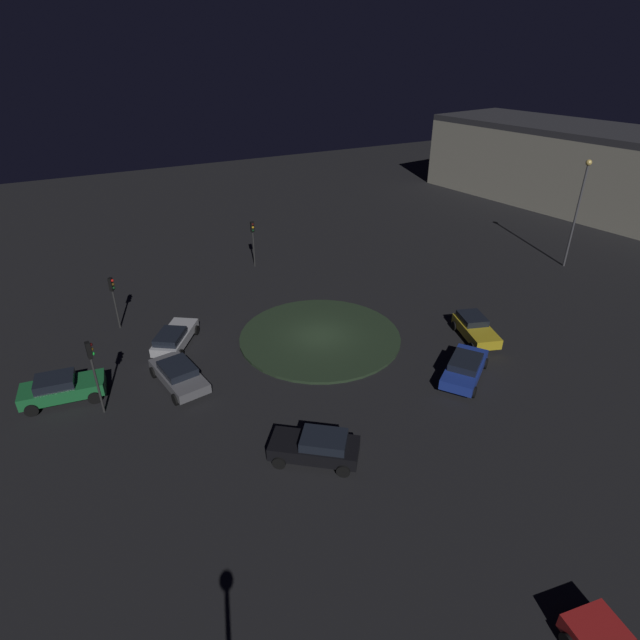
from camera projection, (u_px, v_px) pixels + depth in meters
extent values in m
plane|color=black|center=(320.00, 338.00, 34.83)|extent=(115.75, 115.75, 0.00)
cylinder|color=#263823|center=(320.00, 336.00, 34.79)|extent=(10.87, 10.87, 0.17)
cube|color=slate|center=(179.00, 376.00, 29.81)|extent=(2.60, 4.79, 0.55)
cube|color=black|center=(177.00, 368.00, 29.61)|extent=(2.00, 2.45, 0.43)
cylinder|color=black|center=(153.00, 372.00, 30.59)|extent=(0.33, 0.71, 0.69)
cylinder|color=black|center=(183.00, 362.00, 31.59)|extent=(0.33, 0.71, 0.69)
cylinder|color=black|center=(176.00, 399.00, 28.30)|extent=(0.33, 0.71, 0.69)
cylinder|color=black|center=(207.00, 387.00, 29.30)|extent=(0.33, 0.71, 0.69)
cube|color=silver|center=(175.00, 337.00, 33.66)|extent=(3.83, 4.51, 0.58)
cube|color=black|center=(170.00, 337.00, 32.73)|extent=(2.46, 2.63, 0.44)
cylinder|color=black|center=(172.00, 329.00, 35.23)|extent=(0.55, 0.67, 0.66)
cylinder|color=black|center=(196.00, 330.00, 35.05)|extent=(0.55, 0.67, 0.66)
cylinder|color=black|center=(154.00, 353.00, 32.54)|extent=(0.55, 0.67, 0.66)
cylinder|color=black|center=(180.00, 354.00, 32.37)|extent=(0.55, 0.67, 0.66)
cylinder|color=black|center=(611.00, 625.00, 17.42)|extent=(0.32, 0.68, 0.65)
cube|color=#1E38A5|center=(465.00, 369.00, 30.41)|extent=(4.77, 4.14, 0.59)
cube|color=black|center=(466.00, 362.00, 30.16)|extent=(2.73, 2.60, 0.42)
cylinder|color=black|center=(474.00, 392.00, 28.90)|extent=(0.67, 0.56, 0.66)
cylinder|color=black|center=(441.00, 383.00, 29.64)|extent=(0.67, 0.56, 0.66)
cylinder|color=black|center=(485.00, 363.00, 31.46)|extent=(0.67, 0.56, 0.66)
cylinder|color=black|center=(455.00, 356.00, 32.20)|extent=(0.67, 0.56, 0.66)
cube|color=black|center=(314.00, 448.00, 24.47)|extent=(4.43, 3.98, 0.67)
cube|color=black|center=(324.00, 440.00, 24.13)|extent=(2.64, 2.54, 0.47)
cylinder|color=black|center=(279.00, 463.00, 24.10)|extent=(0.65, 0.57, 0.65)
cylinder|color=black|center=(288.00, 437.00, 25.63)|extent=(0.65, 0.57, 0.65)
cylinder|color=black|center=(343.00, 471.00, 23.64)|extent=(0.65, 0.57, 0.65)
cylinder|color=black|center=(348.00, 445.00, 25.17)|extent=(0.65, 0.57, 0.65)
cube|color=gold|center=(476.00, 331.00, 34.33)|extent=(2.89, 4.35, 0.67)
cube|color=black|center=(472.00, 318.00, 34.73)|extent=(2.07, 2.34, 0.42)
cylinder|color=black|center=(498.00, 345.00, 33.37)|extent=(0.41, 0.68, 0.64)
cylinder|color=black|center=(472.00, 347.00, 33.11)|extent=(0.41, 0.68, 0.64)
cylinder|color=black|center=(478.00, 324.00, 35.87)|extent=(0.41, 0.68, 0.64)
cylinder|color=black|center=(454.00, 326.00, 35.60)|extent=(0.41, 0.68, 0.64)
cube|color=#1E7238|center=(63.00, 389.00, 28.50)|extent=(4.58, 2.34, 0.71)
cube|color=black|center=(54.00, 381.00, 28.12)|extent=(2.20, 1.83, 0.50)
cylinder|color=black|center=(95.00, 380.00, 29.89)|extent=(0.74, 0.31, 0.71)
cylinder|color=black|center=(95.00, 398.00, 28.41)|extent=(0.74, 0.31, 0.71)
cylinder|color=black|center=(35.00, 391.00, 28.93)|extent=(0.74, 0.31, 0.71)
cylinder|color=black|center=(31.00, 410.00, 27.45)|extent=(0.74, 0.31, 0.71)
cylinder|color=#2D2D2D|center=(254.00, 249.00, 45.05)|extent=(0.12, 0.12, 3.17)
cube|color=black|center=(252.00, 227.00, 44.07)|extent=(0.31, 0.23, 0.90)
sphere|color=#3F0C0C|center=(253.00, 224.00, 43.83)|extent=(0.20, 0.20, 0.20)
sphere|color=yellow|center=(253.00, 227.00, 43.96)|extent=(0.20, 0.20, 0.20)
sphere|color=#0F3819|center=(253.00, 230.00, 44.09)|extent=(0.20, 0.20, 0.20)
cylinder|color=#2D2D2D|center=(116.00, 309.00, 35.35)|extent=(0.12, 0.12, 2.89)
cube|color=black|center=(111.00, 284.00, 34.44)|extent=(0.35, 0.37, 0.90)
sphere|color=red|center=(112.00, 281.00, 34.29)|extent=(0.20, 0.20, 0.20)
sphere|color=#4C380F|center=(113.00, 284.00, 34.42)|extent=(0.20, 0.20, 0.20)
sphere|color=#0F3819|center=(114.00, 288.00, 34.55)|extent=(0.20, 0.20, 0.20)
cylinder|color=#2D2D2D|center=(98.00, 386.00, 27.05)|extent=(0.12, 0.12, 3.51)
cube|color=black|center=(89.00, 350.00, 25.99)|extent=(0.25, 0.32, 0.90)
sphere|color=#3F0C0C|center=(91.00, 345.00, 25.93)|extent=(0.20, 0.20, 0.20)
sphere|color=#4C380F|center=(92.00, 349.00, 26.06)|extent=(0.20, 0.20, 0.20)
sphere|color=#1EE53F|center=(93.00, 354.00, 26.19)|extent=(0.20, 0.20, 0.20)
cylinder|color=#4C4C51|center=(575.00, 218.00, 43.74)|extent=(0.18, 0.18, 8.85)
sphere|color=#F9D166|center=(589.00, 163.00, 41.54)|extent=(0.49, 0.49, 0.49)
cube|color=#ADA893|center=(590.00, 172.00, 59.94)|extent=(18.01, 39.85, 8.32)
cube|color=#333338|center=(600.00, 131.00, 57.77)|extent=(18.01, 39.85, 0.70)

